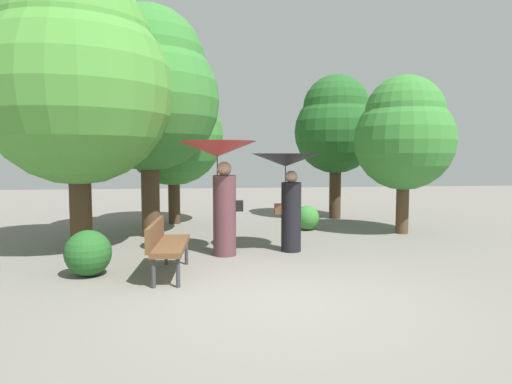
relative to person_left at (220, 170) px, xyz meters
The scene contains 11 objects.
ground_plane 3.18m from the person_left, 74.74° to the right, with size 40.00×40.00×0.00m, color slate.
person_left is the anchor object (origin of this frame).
person_right 1.32m from the person_left, ahead, with size 1.30×1.30×1.88m.
park_bench 1.89m from the person_left, 124.46° to the right, with size 0.57×1.52×0.83m.
tree_near_left 3.23m from the person_left, 165.72° to the left, with size 3.55×3.55×5.29m.
tree_near_right 5.85m from the person_left, 51.82° to the left, with size 2.40×2.40×4.16m.
tree_mid_left 4.33m from the person_left, 104.83° to the left, with size 2.67×2.67×4.07m.
tree_mid_right 4.83m from the person_left, 22.93° to the left, with size 2.32×2.32×3.70m.
tree_far_back 3.18m from the person_left, 124.31° to the left, with size 3.16×3.16×5.17m.
bush_path_left 2.67m from the person_left, 150.13° to the right, with size 0.71×0.71×0.71m, color #235B23.
bush_path_right 3.66m from the person_left, 48.96° to the left, with size 0.61×0.61×0.61m, color #387F33.
Camera 1 is at (-1.05, -5.54, 1.84)m, focal length 31.50 mm.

